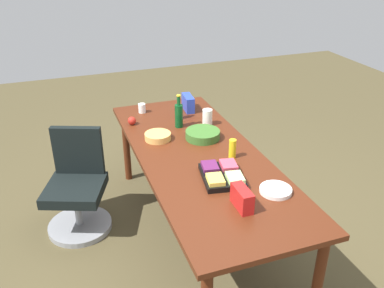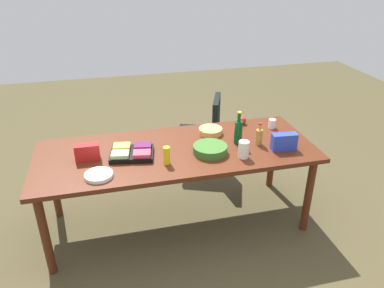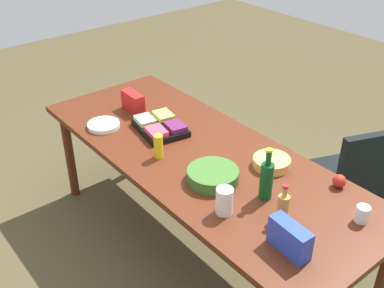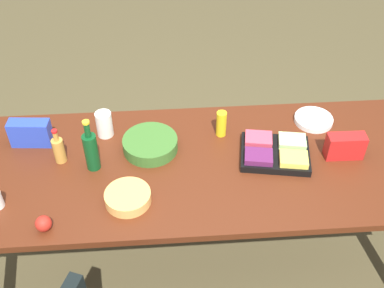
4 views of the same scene
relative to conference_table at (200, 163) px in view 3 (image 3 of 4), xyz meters
name	(u,v)px [view 3 (image 3 of 4)]	position (x,y,z in m)	size (l,w,h in m)	color
ground_plane	(199,248)	(0.00, 0.00, -0.72)	(10.00, 10.00, 0.00)	#4C4329
conference_table	(200,163)	(0.00, 0.00, 0.00)	(2.45, 0.95, 0.80)	#4F2110
office_chair	(346,190)	(0.49, 0.96, -0.38)	(0.62, 0.62, 0.90)	gray
chip_bag_red	(133,102)	(-0.76, 0.00, 0.14)	(0.20, 0.08, 0.14)	red
salad_bowl	(213,175)	(0.27, -0.13, 0.11)	(0.30, 0.30, 0.07)	#386827
chip_bowl	(272,162)	(0.38, 0.24, 0.10)	(0.22, 0.22, 0.06)	#E4A855
wine_bottle	(266,179)	(0.56, -0.01, 0.19)	(0.08, 0.08, 0.31)	#0D461E
paper_cup	(362,214)	(1.01, 0.22, 0.12)	(0.07, 0.07, 0.09)	white
dressing_bottle	(283,206)	(0.74, -0.07, 0.15)	(0.07, 0.07, 0.21)	#C38B3A
mayo_jar	(224,201)	(0.52, -0.27, 0.15)	(0.09, 0.09, 0.15)	white
apple_red	(339,181)	(0.76, 0.38, 0.11)	(0.08, 0.08, 0.08)	red
fruit_platter	(160,126)	(-0.39, -0.02, 0.11)	(0.40, 0.34, 0.07)	black
chip_bag_blue	(290,238)	(0.91, -0.22, 0.15)	(0.22, 0.08, 0.15)	blue
paper_plate_stack	(104,125)	(-0.68, -0.30, 0.09)	(0.22, 0.22, 0.03)	white
mustard_bottle	(158,146)	(-0.13, -0.22, 0.15)	(0.06, 0.06, 0.15)	yellow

